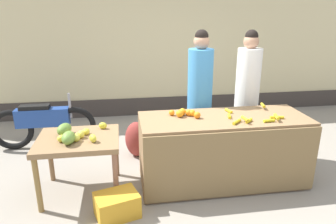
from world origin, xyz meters
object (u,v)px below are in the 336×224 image
(produce_sack, at_px, (137,139))
(produce_crate, at_px, (117,205))
(vendor_woman_blue_shirt, at_px, (200,98))
(vendor_woman_white_shirt, at_px, (247,95))
(parked_motorcycle, at_px, (43,123))

(produce_sack, bearing_deg, produce_crate, -101.92)
(vendor_woman_blue_shirt, bearing_deg, produce_crate, -135.06)
(produce_crate, bearing_deg, vendor_woman_white_shirt, 33.06)
(vendor_woman_white_shirt, distance_m, produce_sack, 1.73)
(produce_crate, distance_m, produce_sack, 1.45)
(vendor_woman_white_shirt, bearing_deg, produce_sack, 173.45)
(parked_motorcycle, bearing_deg, vendor_woman_blue_shirt, -18.49)
(vendor_woman_white_shirt, relative_size, parked_motorcycle, 1.15)
(parked_motorcycle, relative_size, produce_sack, 2.99)
(vendor_woman_white_shirt, xyz_separation_m, produce_crate, (-1.88, -1.23, -0.80))
(vendor_woman_blue_shirt, distance_m, parked_motorcycle, 2.48)
(vendor_woman_blue_shirt, relative_size, produce_crate, 4.21)
(vendor_woman_white_shirt, xyz_separation_m, produce_sack, (-1.59, 0.18, -0.66))
(vendor_woman_white_shirt, relative_size, produce_crate, 4.19)
(produce_crate, bearing_deg, vendor_woman_blue_shirt, 44.94)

